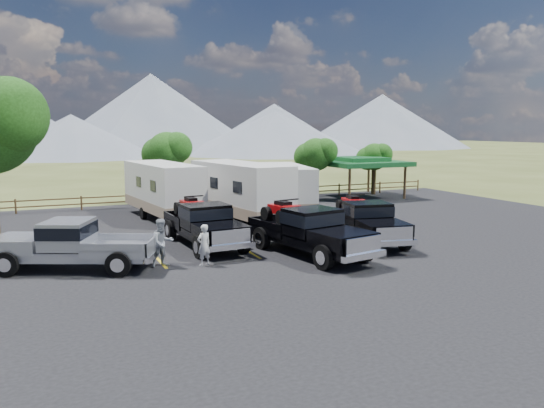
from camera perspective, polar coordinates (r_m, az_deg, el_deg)
name	(u,v)px	position (r m, az deg, el deg)	size (l,w,h in m)	color
ground	(317,262)	(22.24, 4.82, -6.22)	(320.00, 320.00, 0.00)	#414B1F
asphalt_lot	(286,247)	(24.84, 1.54, -4.61)	(44.00, 34.00, 0.04)	black
stall_lines	(278,242)	(25.72, 0.60, -4.11)	(12.12, 5.50, 0.01)	gold
tree_ne_a	(316,155)	(40.83, 4.71, 5.30)	(3.11, 2.92, 4.76)	black
tree_ne_b	(374,157)	(44.81, 10.91, 4.99)	(2.77, 2.59, 4.27)	black
tree_north	(167,152)	(38.89, -11.26, 5.55)	(3.46, 3.24, 5.25)	black
rail_fence	(223,194)	(39.71, -5.28, 1.05)	(36.12, 0.12, 1.00)	#513623
pavilion	(360,162)	(42.90, 9.47, 4.43)	(6.20, 6.20, 3.22)	#513623
mountain_range	(53,117)	(124.98, -22.48, 8.66)	(209.00, 71.00, 20.00)	slate
rig_left	(204,223)	(25.03, -7.38, -2.04)	(2.69, 6.77, 2.22)	black
rig_center	(308,230)	(23.07, 3.88, -2.77)	(3.45, 7.17, 2.30)	black
rig_right	(365,220)	(26.15, 10.00, -1.71)	(3.27, 6.77, 2.17)	black
trailer_left	(163,190)	(32.85, -11.65, 1.52)	(3.50, 9.74, 3.36)	white
trailer_center	(240,191)	(30.95, -3.46, 1.37)	(3.86, 10.05, 3.47)	white
trailer_right	(286,188)	(34.14, 1.56, 1.69)	(3.80, 8.93, 3.10)	white
pickup_silver	(73,244)	(22.00, -20.66, -4.07)	(6.79, 4.51, 1.95)	#A5A8AE
person_a	(204,245)	(21.45, -7.34, -4.39)	(0.61, 0.40, 1.67)	beige
person_b	(162,243)	(21.55, -11.71, -4.10)	(0.94, 0.73, 1.92)	gray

